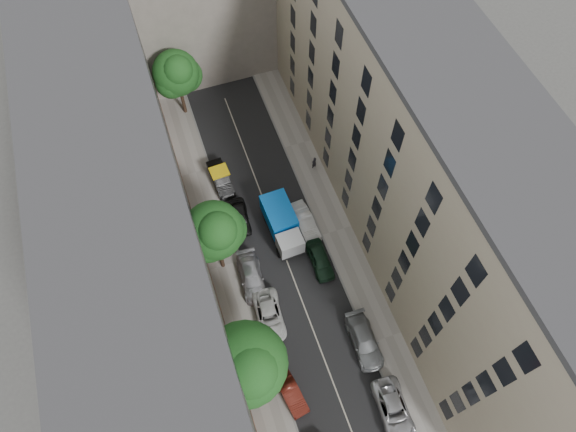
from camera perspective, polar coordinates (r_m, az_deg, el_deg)
name	(u,v)px	position (r m, az deg, el deg)	size (l,w,h in m)	color
ground	(282,248)	(48.07, -0.68, -3.60)	(120.00, 120.00, 0.00)	#4C4C49
road_surface	(282,248)	(48.07, -0.68, -3.59)	(8.00, 44.00, 0.02)	black
sidewalk_left	(225,265)	(47.58, -6.99, -5.48)	(3.00, 44.00, 0.15)	gray
sidewalk_right	(337,231)	(49.06, 5.41, -1.65)	(3.00, 44.00, 0.15)	gray
building_left	(138,231)	(39.10, -16.29, -1.66)	(8.00, 44.00, 20.00)	#53504D
building_right	(410,152)	(42.60, 13.43, 6.90)	(8.00, 44.00, 20.00)	tan
tarp_truck	(282,224)	(47.53, -0.66, -0.87)	(2.61, 6.14, 2.80)	black
car_left_1	(290,392)	(43.18, 0.24, -18.95)	(1.41, 4.03, 1.33)	#4F170F
car_left_2	(269,316)	(44.83, -2.11, -11.01)	(2.28, 4.94, 1.37)	silver
car_left_3	(252,277)	(46.15, -4.06, -6.81)	(2.06, 5.08, 1.47)	#B5B5BA
car_left_4	(240,217)	(49.09, -5.35, -0.08)	(1.64, 4.08, 1.39)	black
car_left_5	(221,178)	(51.60, -7.50, 4.18)	(1.60, 4.58, 1.51)	black
car_right_0	(394,410)	(43.69, 11.65, -20.35)	(2.34, 5.07, 1.41)	#BABABF
car_right_1	(364,341)	(44.53, 8.47, -13.57)	(2.07, 5.10, 1.48)	slate
car_right_2	(320,260)	(46.84, 3.60, -4.88)	(1.70, 4.24, 1.44)	black
car_right_3	(304,222)	(48.58, 1.83, -0.64)	(1.58, 4.53, 1.49)	silver
tree_near	(247,366)	(37.32, -4.60, -16.24)	(6.24, 6.10, 10.17)	#382619
tree_mid	(216,232)	(41.68, -8.04, -1.79)	(5.22, 4.94, 9.54)	#382619
tree_far	(177,75)	(54.46, -12.20, 15.09)	(5.01, 4.70, 8.21)	#382619
lamp_post	(256,348)	(40.46, -3.59, -14.46)	(0.36, 0.36, 6.47)	#165023
pedestrian	(314,163)	(52.12, 2.92, 5.95)	(0.57, 0.37, 1.57)	black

